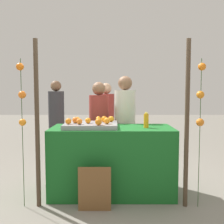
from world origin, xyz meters
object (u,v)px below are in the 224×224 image
at_px(vendor_left, 99,134).
at_px(vendor_right, 125,131).
at_px(orange_0, 111,119).
at_px(juice_bottle, 146,121).
at_px(chalkboard_sign, 95,189).
at_px(orange_1, 107,121).
at_px(stall_counter, 112,160).

relative_size(vendor_left, vendor_right, 0.94).
bearing_deg(orange_0, vendor_right, 66.82).
xyz_separation_m(juice_bottle, chalkboard_sign, (-0.68, -0.50, -0.78)).
bearing_deg(orange_0, orange_1, -103.44).
bearing_deg(vendor_right, stall_counter, -108.04).
bearing_deg(vendor_left, juice_bottle, -47.08).
xyz_separation_m(orange_0, orange_1, (-0.06, -0.24, 0.00)).
height_order(orange_0, juice_bottle, juice_bottle).
distance_m(orange_1, vendor_right, 0.86).
distance_m(stall_counter, vendor_left, 0.76).
distance_m(orange_0, vendor_right, 0.63).
relative_size(orange_1, vendor_left, 0.05).
bearing_deg(stall_counter, orange_0, 95.18).
height_order(stall_counter, orange_1, orange_1).
height_order(stall_counter, vendor_left, vendor_left).
distance_m(orange_0, chalkboard_sign, 1.06).
xyz_separation_m(stall_counter, juice_bottle, (0.47, -0.06, 0.57)).
distance_m(juice_bottle, vendor_left, 1.05).
relative_size(stall_counter, vendor_right, 1.00).
bearing_deg(vendor_right, orange_1, -110.22).
xyz_separation_m(stall_counter, vendor_left, (-0.22, 0.68, 0.27)).
bearing_deg(orange_0, juice_bottle, -21.16).
bearing_deg(vendor_right, orange_0, -113.18).
distance_m(chalkboard_sign, vendor_left, 1.32).
bearing_deg(orange_1, vendor_left, 100.43).
relative_size(orange_0, orange_1, 0.94).
bearing_deg(vendor_right, chalkboard_sign, -109.30).
distance_m(chalkboard_sign, vendor_right, 1.38).
xyz_separation_m(vendor_left, vendor_right, (0.43, -0.03, 0.04)).
bearing_deg(chalkboard_sign, vendor_left, 90.23).
xyz_separation_m(juice_bottle, vendor_right, (-0.26, 0.71, -0.26)).
distance_m(stall_counter, orange_0, 0.59).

